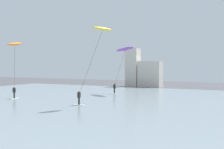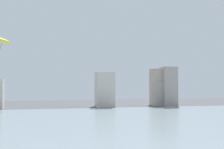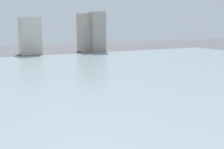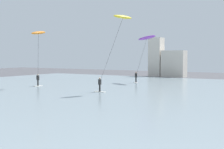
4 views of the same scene
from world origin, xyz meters
The scene contains 4 objects.
water_bay centered at (0.00, 30.16, 0.05)m, with size 84.00×52.00×0.10m, color gray.
kitesurfer_yellow centered at (-9.08, 29.46, 7.35)m, with size 4.14×2.66×8.66m.
kitesurfer_orange centered at (-20.71, 28.75, 6.39)m, with size 2.88×3.89×7.37m.
kitesurfer_purple centered at (-12.72, 43.37, 6.54)m, with size 4.13×3.55×7.27m.
Camera 4 is at (9.59, -1.47, 4.23)m, focal length 52.36 mm.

